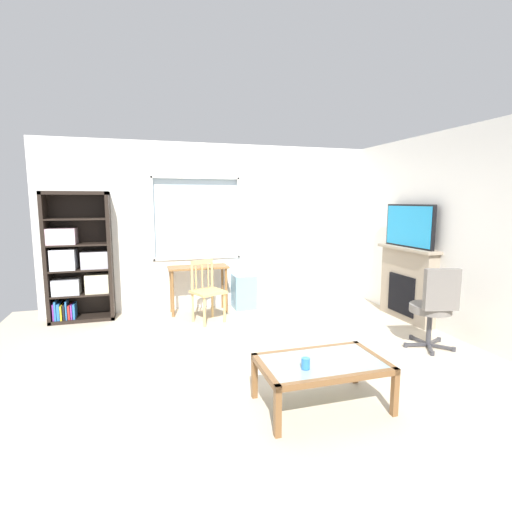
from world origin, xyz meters
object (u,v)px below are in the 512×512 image
office_chair (434,304)px  coffee_table (322,367)px  desk_under_window (198,275)px  tv (409,226)px  wooden_chair (207,291)px  sippy_cup (306,363)px  bookshelf (78,262)px  fireplace (407,283)px  plastic_drawer_unit (244,291)px

office_chair → coffee_table: 2.01m
desk_under_window → coffee_table: desk_under_window is taller
tv → office_chair: tv is taller
wooden_chair → sippy_cup: (0.35, -2.74, -0.01)m
desk_under_window → sippy_cup: size_ratio=10.34×
bookshelf → wooden_chair: bearing=-19.3°
desk_under_window → fireplace: fireplace is taller
sippy_cup → tv: bearing=38.7°
plastic_drawer_unit → fireplace: 2.54m
fireplace → sippy_cup: 3.21m
wooden_chair → office_chair: size_ratio=0.90×
desk_under_window → plastic_drawer_unit: (0.75, 0.05, -0.32)m
wooden_chair → coffee_table: 2.69m
fireplace → sippy_cup: fireplace is taller
tv → plastic_drawer_unit: bearing=148.6°
tv → office_chair: bearing=-112.5°
wooden_chair → fireplace: (2.86, -0.74, 0.08)m
plastic_drawer_unit → fireplace: size_ratio=0.49×
desk_under_window → office_chair: 3.39m
tv → office_chair: (-0.46, -1.10, -0.84)m
wooden_chair → tv: bearing=-14.6°
bookshelf → coffee_table: (2.34, -3.26, -0.52)m
plastic_drawer_unit → office_chair: 2.95m
coffee_table → plastic_drawer_unit: bearing=87.2°
wooden_chair → office_chair: bearing=-37.6°
sippy_cup → office_chair: bearing=23.8°
bookshelf → wooden_chair: (1.79, -0.63, -0.41)m
office_chair → desk_under_window: bearing=135.9°
plastic_drawer_unit → tv: size_ratio=0.56×
bookshelf → plastic_drawer_unit: bearing=-1.4°
fireplace → office_chair: size_ratio=1.14×
bookshelf → office_chair: size_ratio=1.89×
desk_under_window → coffee_table: 3.22m
desk_under_window → fireplace: 3.17m
tv → sippy_cup: bearing=-141.3°
desk_under_window → wooden_chair: bearing=-84.6°
wooden_chair → coffee_table: bearing=-78.3°
sippy_cup → wooden_chair: bearing=97.2°
bookshelf → fireplace: 4.86m
desk_under_window → tv: tv is taller
office_chair → tv: bearing=67.5°
bookshelf → fireplace: size_ratio=1.66×
tv → office_chair: 1.46m
desk_under_window → fireplace: size_ratio=0.82×
plastic_drawer_unit → office_chair: office_chair is taller
tv → fireplace: bearing=0.0°
desk_under_window → sippy_cup: bearing=-83.0°
office_chair → sippy_cup: 2.23m
bookshelf → sippy_cup: bookshelf is taller
desk_under_window → tv: size_ratio=0.93×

